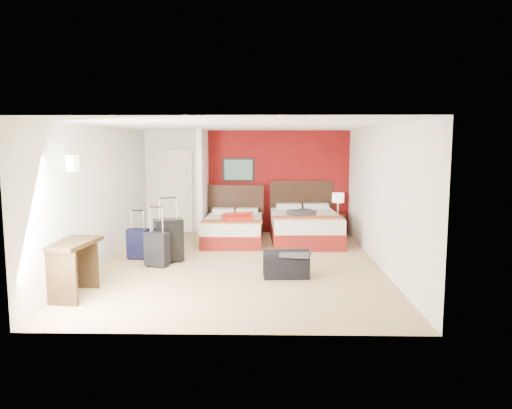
{
  "coord_description": "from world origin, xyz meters",
  "views": [
    {
      "loc": [
        0.48,
        -8.59,
        2.2
      ],
      "look_at": [
        0.28,
        0.8,
        1.0
      ],
      "focal_mm": 33.9,
      "sensor_mm": 36.0,
      "label": 1
    }
  ],
  "objects_px": {
    "bed_left": "(233,230)",
    "suitcase_navy": "(138,245)",
    "duffel_bag": "(286,266)",
    "table_lamp": "(338,203)",
    "suitcase_black": "(169,241)",
    "desk": "(74,269)",
    "red_suitcase_open": "(237,216)",
    "nightstand": "(337,225)",
    "suitcase_charcoal": "(157,250)",
    "bed_right": "(305,228)"
  },
  "relations": [
    {
      "from": "bed_right",
      "to": "red_suitcase_open",
      "type": "bearing_deg",
      "value": -173.95
    },
    {
      "from": "red_suitcase_open",
      "to": "suitcase_navy",
      "type": "height_order",
      "value": "red_suitcase_open"
    },
    {
      "from": "nightstand",
      "to": "duffel_bag",
      "type": "distance_m",
      "value": 3.88
    },
    {
      "from": "bed_left",
      "to": "red_suitcase_open",
      "type": "height_order",
      "value": "red_suitcase_open"
    },
    {
      "from": "suitcase_black",
      "to": "duffel_bag",
      "type": "bearing_deg",
      "value": -45.52
    },
    {
      "from": "bed_left",
      "to": "nightstand",
      "type": "height_order",
      "value": "bed_left"
    },
    {
      "from": "nightstand",
      "to": "desk",
      "type": "height_order",
      "value": "desk"
    },
    {
      "from": "suitcase_navy",
      "to": "duffel_bag",
      "type": "relative_size",
      "value": 0.74
    },
    {
      "from": "suitcase_charcoal",
      "to": "nightstand",
      "type": "bearing_deg",
      "value": 54.04
    },
    {
      "from": "suitcase_charcoal",
      "to": "suitcase_navy",
      "type": "bearing_deg",
      "value": 145.25
    },
    {
      "from": "red_suitcase_open",
      "to": "suitcase_navy",
      "type": "xyz_separation_m",
      "value": [
        -1.8,
        -1.51,
        -0.32
      ]
    },
    {
      "from": "suitcase_black",
      "to": "desk",
      "type": "xyz_separation_m",
      "value": [
        -0.96,
        -2.05,
        0.02
      ]
    },
    {
      "from": "bed_left",
      "to": "nightstand",
      "type": "bearing_deg",
      "value": 19.13
    },
    {
      "from": "red_suitcase_open",
      "to": "desk",
      "type": "distance_m",
      "value": 4.34
    },
    {
      "from": "suitcase_charcoal",
      "to": "desk",
      "type": "distance_m",
      "value": 1.89
    },
    {
      "from": "nightstand",
      "to": "suitcase_charcoal",
      "type": "bearing_deg",
      "value": -134.63
    },
    {
      "from": "bed_left",
      "to": "nightstand",
      "type": "relative_size",
      "value": 3.47
    },
    {
      "from": "suitcase_navy",
      "to": "duffel_bag",
      "type": "bearing_deg",
      "value": -19.03
    },
    {
      "from": "red_suitcase_open",
      "to": "table_lamp",
      "type": "bearing_deg",
      "value": 4.25
    },
    {
      "from": "table_lamp",
      "to": "suitcase_black",
      "type": "bearing_deg",
      "value": -142.88
    },
    {
      "from": "suitcase_black",
      "to": "desk",
      "type": "height_order",
      "value": "desk"
    },
    {
      "from": "table_lamp",
      "to": "suitcase_charcoal",
      "type": "xyz_separation_m",
      "value": [
        -3.65,
        -3.0,
        -0.48
      ]
    },
    {
      "from": "nightstand",
      "to": "suitcase_black",
      "type": "height_order",
      "value": "suitcase_black"
    },
    {
      "from": "suitcase_black",
      "to": "bed_left",
      "type": "bearing_deg",
      "value": 38.61
    },
    {
      "from": "bed_right",
      "to": "desk",
      "type": "height_order",
      "value": "desk"
    },
    {
      "from": "bed_left",
      "to": "duffel_bag",
      "type": "relative_size",
      "value": 2.44
    },
    {
      "from": "bed_right",
      "to": "table_lamp",
      "type": "distance_m",
      "value": 1.19
    },
    {
      "from": "suitcase_black",
      "to": "suitcase_navy",
      "type": "relative_size",
      "value": 1.41
    },
    {
      "from": "suitcase_black",
      "to": "duffel_bag",
      "type": "height_order",
      "value": "suitcase_black"
    },
    {
      "from": "desk",
      "to": "table_lamp",
      "type": "bearing_deg",
      "value": 53.49
    },
    {
      "from": "duffel_bag",
      "to": "bed_left",
      "type": "bearing_deg",
      "value": 107.2
    },
    {
      "from": "bed_left",
      "to": "suitcase_navy",
      "type": "relative_size",
      "value": 3.3
    },
    {
      "from": "bed_left",
      "to": "suitcase_black",
      "type": "xyz_separation_m",
      "value": [
        -1.07,
        -1.83,
        0.11
      ]
    },
    {
      "from": "nightstand",
      "to": "suitcase_charcoal",
      "type": "relative_size",
      "value": 0.89
    },
    {
      "from": "desk",
      "to": "bed_left",
      "type": "bearing_deg",
      "value": 69.33
    },
    {
      "from": "duffel_bag",
      "to": "table_lamp",
      "type": "bearing_deg",
      "value": 65.77
    },
    {
      "from": "bed_right",
      "to": "suitcase_charcoal",
      "type": "height_order",
      "value": "bed_right"
    },
    {
      "from": "suitcase_charcoal",
      "to": "desk",
      "type": "height_order",
      "value": "desk"
    },
    {
      "from": "red_suitcase_open",
      "to": "desk",
      "type": "height_order",
      "value": "desk"
    },
    {
      "from": "suitcase_charcoal",
      "to": "duffel_bag",
      "type": "distance_m",
      "value": 2.37
    },
    {
      "from": "bed_right",
      "to": "suitcase_black",
      "type": "relative_size",
      "value": 2.73
    },
    {
      "from": "suitcase_navy",
      "to": "red_suitcase_open",
      "type": "bearing_deg",
      "value": 44.32
    },
    {
      "from": "duffel_bag",
      "to": "suitcase_black",
      "type": "bearing_deg",
      "value": 151.88
    },
    {
      "from": "red_suitcase_open",
      "to": "suitcase_navy",
      "type": "relative_size",
      "value": 1.52
    },
    {
      "from": "duffel_bag",
      "to": "desk",
      "type": "xyz_separation_m",
      "value": [
        -3.09,
        -1.07,
        0.22
      ]
    },
    {
      "from": "bed_left",
      "to": "suitcase_navy",
      "type": "distance_m",
      "value": 2.34
    },
    {
      "from": "table_lamp",
      "to": "desk",
      "type": "bearing_deg",
      "value": -133.53
    },
    {
      "from": "suitcase_black",
      "to": "desk",
      "type": "distance_m",
      "value": 2.26
    },
    {
      "from": "red_suitcase_open",
      "to": "suitcase_charcoal",
      "type": "distance_m",
      "value": 2.47
    },
    {
      "from": "suitcase_black",
      "to": "suitcase_charcoal",
      "type": "height_order",
      "value": "suitcase_black"
    }
  ]
}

